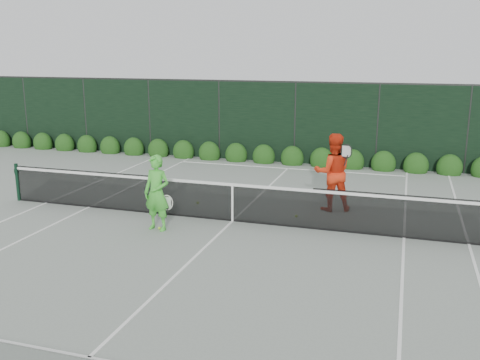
% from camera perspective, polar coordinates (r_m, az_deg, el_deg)
% --- Properties ---
extents(ground, '(80.00, 80.00, 0.00)m').
position_cam_1_polar(ground, '(13.40, -0.80, -4.42)').
color(ground, gray).
rests_on(ground, ground).
extents(tennis_net, '(12.90, 0.10, 1.07)m').
position_cam_1_polar(tennis_net, '(13.25, -0.91, -2.22)').
color(tennis_net, '#10321F').
rests_on(tennis_net, ground).
extents(player_woman, '(0.71, 0.52, 1.80)m').
position_cam_1_polar(player_woman, '(12.69, -8.86, -1.38)').
color(player_woman, green).
rests_on(player_woman, ground).
extents(player_man, '(1.20, 1.06, 2.06)m').
position_cam_1_polar(player_man, '(14.29, 9.87, 0.82)').
color(player_man, red).
rests_on(player_man, ground).
extents(court_lines, '(11.03, 23.83, 0.01)m').
position_cam_1_polar(court_lines, '(13.40, -0.80, -4.39)').
color(court_lines, white).
rests_on(court_lines, ground).
extents(windscreen_fence, '(32.00, 21.07, 3.06)m').
position_cam_1_polar(windscreen_fence, '(10.54, -5.43, -0.94)').
color(windscreen_fence, black).
rests_on(windscreen_fence, ground).
extents(hedge_row, '(31.66, 0.65, 0.94)m').
position_cam_1_polar(hedge_row, '(20.04, 5.59, 2.32)').
color(hedge_row, '#123A0F').
rests_on(hedge_row, ground).
extents(tennis_balls, '(2.99, 2.37, 0.07)m').
position_cam_1_polar(tennis_balls, '(13.80, -2.32, -3.74)').
color(tennis_balls, '#B9EC34').
rests_on(tennis_balls, ground).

